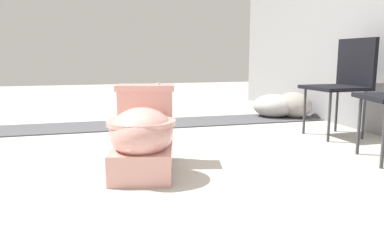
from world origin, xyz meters
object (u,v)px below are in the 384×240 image
at_px(folding_chair_left, 345,77).
at_px(boulder_far, 274,106).
at_px(toilet, 143,136).
at_px(boulder_near, 294,105).

distance_m(folding_chair_left, boulder_far, 1.13).
distance_m(toilet, boulder_far, 2.37).
bearing_deg(folding_chair_left, toilet, 15.46).
bearing_deg(boulder_near, toilet, -51.43).
height_order(toilet, boulder_far, toilet).
height_order(toilet, folding_chair_left, folding_chair_left).
height_order(folding_chair_left, boulder_far, folding_chair_left).
distance_m(boulder_near, boulder_far, 0.22).
relative_size(folding_chair_left, boulder_far, 1.77).
bearing_deg(boulder_far, toilet, -46.55).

